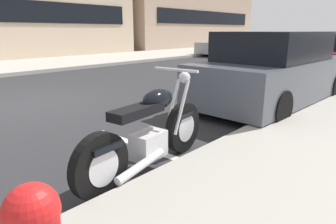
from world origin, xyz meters
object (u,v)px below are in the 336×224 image
object	(u,v)px
parked_car_near_corner	(335,55)
car_opposite_curb	(226,45)
parked_motorcycle	(150,134)
parked_car_behind_motorcycle	(274,71)

from	to	relation	value
parked_car_near_corner	car_opposite_curb	size ratio (longest dim) A/B	1.13
parked_motorcycle	parked_car_behind_motorcycle	distance (m)	4.07
parked_motorcycle	parked_car_behind_motorcycle	world-z (taller)	parked_car_behind_motorcycle
car_opposite_curb	parked_car_behind_motorcycle	bearing A→B (deg)	38.19
parked_motorcycle	parked_car_near_corner	xyz separation A→B (m)	(10.16, 0.59, 0.25)
parked_car_behind_motorcycle	parked_car_near_corner	xyz separation A→B (m)	(6.12, 0.29, -0.04)
parked_car_behind_motorcycle	parked_motorcycle	bearing A→B (deg)	-173.30
parked_car_near_corner	parked_car_behind_motorcycle	bearing A→B (deg)	-173.92
parked_motorcycle	parked_car_near_corner	distance (m)	10.18
parked_car_near_corner	car_opposite_curb	bearing A→B (deg)	60.24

